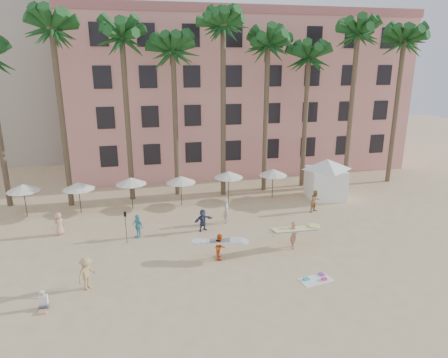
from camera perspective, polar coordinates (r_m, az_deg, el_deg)
name	(u,v)px	position (r m, az deg, el deg)	size (l,w,h in m)	color
ground	(226,280)	(22.59, 0.30, -14.26)	(120.00, 120.00, 0.00)	#D1B789
pink_hotel	(236,94)	(46.48, 1.72, 12.06)	(35.00, 14.00, 16.00)	#E7988C
palm_row	(192,43)	(34.32, -4.62, 18.77)	(44.40, 5.40, 16.30)	brown
umbrella_row	(156,180)	(32.79, -9.66, -0.11)	(22.50, 2.70, 2.73)	#332B23
cabana	(326,175)	(35.77, 14.39, 0.55)	(5.10, 5.10, 3.50)	white
beach_towel	(316,279)	(23.21, 13.05, -13.74)	(1.95, 1.31, 0.14)	white
carrier_yellow	(294,233)	(26.07, 9.96, -7.61)	(3.10, 1.22, 1.83)	tan
carrier_white	(220,245)	(24.46, -0.58, -9.42)	(2.80, 1.33, 1.60)	#F25519
beachgoers	(182,227)	(27.18, -6.02, -6.79)	(20.17, 9.10, 1.86)	#AF8049
paddle	(126,223)	(26.92, -13.87, -6.17)	(0.18, 0.04, 2.23)	black
seated_man	(43,303)	(21.99, -24.40, -15.86)	(0.41, 0.71, 0.93)	#3F3F4C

